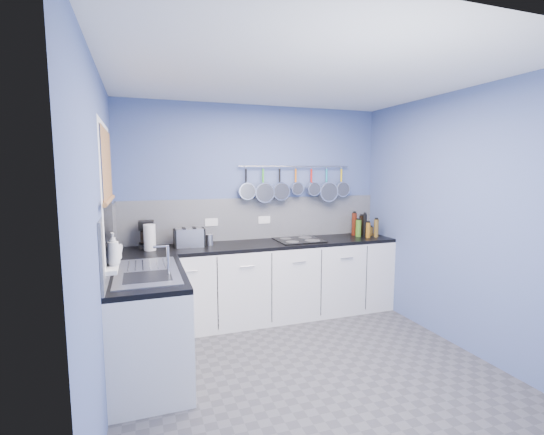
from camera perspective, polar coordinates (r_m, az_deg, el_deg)
floor at (r=3.69m, az=4.87°, el=-21.19°), size 3.20×3.00×0.02m
ceiling at (r=3.35m, az=5.35°, el=20.39°), size 3.20×3.00×0.02m
wall_back at (r=4.70m, az=-2.45°, el=1.10°), size 3.20×0.02×2.50m
wall_front at (r=2.04m, az=22.89°, el=-7.33°), size 3.20×0.02×2.50m
wall_left at (r=3.02m, az=-24.05°, el=-2.83°), size 0.02×3.00×2.50m
wall_right at (r=4.21m, az=25.52°, el=-0.28°), size 0.02×3.00×2.50m
backsplash_back at (r=4.69m, az=-2.37°, el=-0.14°), size 3.20×0.02×0.50m
backsplash_left at (r=3.63m, az=-22.82°, el=-2.82°), size 0.02×1.80×0.50m
cabinet_run_back at (r=4.57m, az=-1.27°, el=-9.57°), size 3.20×0.60×0.86m
worktop_back at (r=4.46m, az=-1.29°, el=-4.02°), size 3.20×0.60×0.04m
cabinet_run_left at (r=3.52m, az=-17.72°, el=-15.08°), size 0.60×1.20×0.86m
worktop_left at (r=3.38m, az=-18.00°, el=-7.99°), size 0.60×1.20×0.04m
window_frame at (r=3.28m, az=-23.26°, el=3.22°), size 0.01×1.00×1.10m
window_glass at (r=3.28m, az=-23.17°, el=3.23°), size 0.01×0.90×1.00m
bamboo_blind at (r=3.28m, az=-23.22°, el=7.16°), size 0.01×0.90×0.55m
window_sill at (r=3.35m, az=-22.40°, el=-5.58°), size 0.10×0.98×0.03m
sink_unit at (r=3.37m, az=-18.02°, el=-7.59°), size 0.50×0.95×0.01m
mixer_tap at (r=3.17m, az=-15.14°, el=-6.06°), size 0.12×0.08×0.26m
socket_left at (r=4.55m, az=-8.96°, el=-0.69°), size 0.15×0.01×0.09m
socket_right at (r=4.71m, az=-1.16°, el=-0.35°), size 0.15×0.01×0.09m
pot_rail at (r=4.79m, az=3.52°, el=7.55°), size 1.45×0.02×0.02m
soap_bottle_a at (r=3.01m, az=-22.48°, el=-4.34°), size 0.11×0.11×0.24m
soap_bottle_b at (r=3.21m, az=-22.25°, el=-4.28°), size 0.09×0.10×0.17m
paper_towel at (r=4.22m, az=-17.66°, el=-2.82°), size 0.14×0.14×0.27m
coffee_maker at (r=4.34m, az=-18.09°, el=-2.43°), size 0.17×0.19×0.29m
toaster at (r=4.32m, az=-12.15°, el=-2.92°), size 0.33×0.21×0.20m
canister at (r=4.37m, az=-9.26°, el=-3.27°), size 0.09×0.09×0.12m
hob at (r=4.61m, az=4.01°, el=-3.36°), size 0.53×0.46×0.01m
pan_0 at (r=4.57m, az=-3.85°, el=5.12°), size 0.20×0.09×0.39m
pan_1 at (r=4.63m, az=-1.31°, el=4.91°), size 0.24×0.10×0.43m
pan_2 at (r=4.70m, az=1.15°, el=5.07°), size 0.22×0.09×0.41m
pan_3 at (r=4.78m, az=3.55°, el=5.45°), size 0.16×0.09×0.35m
pan_4 at (r=4.86m, az=5.86°, el=5.38°), size 0.17×0.12×0.36m
pan_5 at (r=4.96m, az=8.08°, el=4.91°), size 0.25×0.10×0.44m
pan_6 at (r=5.06m, az=10.23°, el=5.24°), size 0.20×0.08×0.39m
condiment_0 at (r=5.18m, az=13.83°, el=-1.63°), size 0.07×0.07×0.15m
condiment_1 at (r=5.13m, az=13.09°, el=-1.13°), size 0.06×0.06×0.25m
condiment_2 at (r=5.07m, az=12.07°, el=-0.96°), size 0.06×0.06×0.29m
condiment_3 at (r=5.11m, az=14.34°, el=-1.98°), size 0.07×0.07×0.11m
condiment_4 at (r=5.04m, az=13.56°, el=-1.09°), size 0.05×0.05×0.28m
condiment_5 at (r=4.99m, az=12.67°, el=-1.55°), size 0.07×0.07×0.21m
condiment_6 at (r=5.01m, az=15.17°, el=-1.54°), size 0.06×0.06×0.22m
condiment_7 at (r=4.94m, az=14.05°, el=-1.82°), size 0.06×0.06×0.19m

